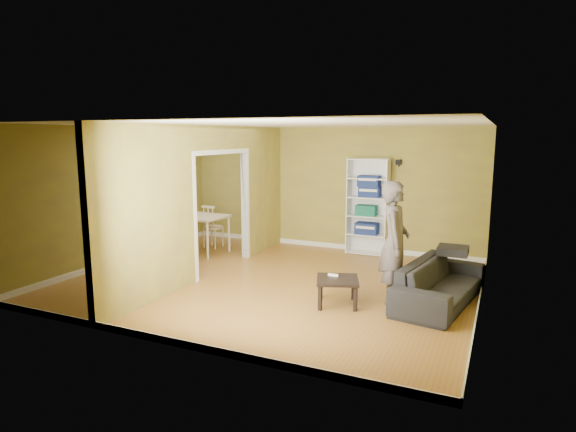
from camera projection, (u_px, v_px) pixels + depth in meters
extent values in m
plane|color=brown|center=(272.00, 281.00, 8.10)|extent=(6.50, 6.50, 0.00)
plane|color=white|center=(271.00, 124.00, 7.67)|extent=(6.50, 6.50, 0.00)
plane|color=#A49C35|center=(328.00, 188.00, 10.36)|extent=(6.50, 0.00, 6.50)
plane|color=#A49C35|center=(164.00, 237.00, 5.42)|extent=(6.50, 0.00, 6.50)
plane|color=#A49C35|center=(120.00, 195.00, 9.21)|extent=(0.00, 5.50, 5.50)
plane|color=#A49C35|center=(485.00, 219.00, 6.57)|extent=(0.00, 5.50, 5.50)
cube|color=black|center=(399.00, 162.00, 9.60)|extent=(0.10, 0.10, 0.10)
imported|color=black|center=(440.00, 276.00, 7.00)|extent=(2.22, 1.24, 0.80)
imported|color=slate|center=(395.00, 232.00, 6.96)|extent=(0.85, 0.72, 2.10)
cube|color=white|center=(349.00, 206.00, 10.02)|extent=(0.02, 0.36, 1.97)
cube|color=white|center=(387.00, 208.00, 9.69)|extent=(0.02, 0.36, 1.97)
cube|color=white|center=(370.00, 206.00, 10.01)|extent=(0.83, 0.02, 1.97)
cube|color=white|center=(367.00, 252.00, 10.01)|extent=(0.79, 0.36, 0.02)
cube|color=white|center=(367.00, 234.00, 9.95)|extent=(0.79, 0.36, 0.02)
cube|color=white|center=(368.00, 216.00, 9.89)|extent=(0.79, 0.36, 0.02)
cube|color=white|center=(368.00, 197.00, 9.82)|extent=(0.79, 0.36, 0.02)
cube|color=white|center=(369.00, 178.00, 9.76)|extent=(0.79, 0.36, 0.02)
cube|color=white|center=(369.00, 159.00, 9.70)|extent=(0.79, 0.36, 0.02)
cube|color=#0E194D|center=(367.00, 228.00, 9.93)|extent=(0.45, 0.30, 0.23)
cube|color=#136163|center=(366.00, 210.00, 9.88)|extent=(0.41, 0.27, 0.21)
cube|color=navy|center=(370.00, 192.00, 9.79)|extent=(0.42, 0.27, 0.22)
cube|color=#111848|center=(369.00, 181.00, 9.76)|extent=(0.43, 0.28, 0.22)
cube|color=black|center=(338.00, 280.00, 6.92)|extent=(0.59, 0.59, 0.04)
cube|color=black|center=(315.00, 296.00, 6.83)|extent=(0.05, 0.05, 0.35)
cube|color=black|center=(349.00, 301.00, 6.63)|extent=(0.05, 0.05, 0.35)
cube|color=black|center=(327.00, 286.00, 7.27)|extent=(0.05, 0.05, 0.35)
cube|color=black|center=(359.00, 290.00, 7.07)|extent=(0.05, 0.05, 0.35)
cube|color=white|center=(333.00, 275.00, 7.04)|extent=(0.15, 0.04, 0.03)
cube|color=#C2AF8D|center=(196.00, 216.00, 10.03)|extent=(1.26, 0.84, 0.04)
cylinder|color=#C2AF8D|center=(163.00, 235.00, 10.00)|extent=(0.05, 0.05, 0.75)
cylinder|color=#C2AF8D|center=(210.00, 240.00, 9.53)|extent=(0.05, 0.05, 0.75)
cylinder|color=#C2AF8D|center=(184.00, 229.00, 10.66)|extent=(0.05, 0.05, 0.75)
cylinder|color=#C2AF8D|center=(229.00, 234.00, 10.19)|extent=(0.05, 0.05, 0.75)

